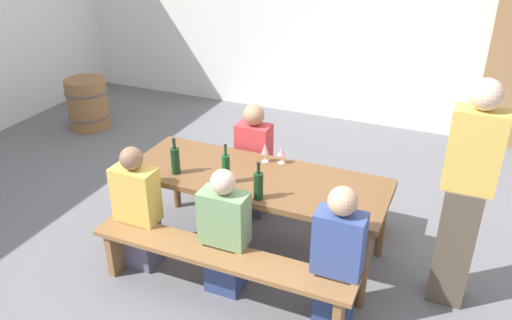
% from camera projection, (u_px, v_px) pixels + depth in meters
% --- Properties ---
extents(ground_plane, '(24.00, 24.00, 0.00)m').
position_uv_depth(ground_plane, '(256.00, 249.00, 4.63)').
color(ground_plane, slate).
extents(back_wall, '(14.00, 0.20, 3.20)m').
position_uv_depth(back_wall, '(359.00, 3.00, 6.69)').
color(back_wall, silver).
rests_on(back_wall, ground).
extents(tasting_table, '(2.21, 0.82, 0.75)m').
position_uv_depth(tasting_table, '(256.00, 184.00, 4.33)').
color(tasting_table, brown).
rests_on(tasting_table, ground).
extents(bench_near, '(2.11, 0.30, 0.45)m').
position_uv_depth(bench_near, '(219.00, 263.00, 3.89)').
color(bench_near, olive).
rests_on(bench_near, ground).
extents(bench_far, '(2.11, 0.30, 0.45)m').
position_uv_depth(bench_far, '(285.00, 179.00, 5.05)').
color(bench_far, olive).
rests_on(bench_far, ground).
extents(wine_bottle_0, '(0.08, 0.08, 0.32)m').
position_uv_depth(wine_bottle_0, '(175.00, 160.00, 4.28)').
color(wine_bottle_0, '#143319').
rests_on(wine_bottle_0, tasting_table).
extents(wine_bottle_1, '(0.08, 0.08, 0.31)m').
position_uv_depth(wine_bottle_1, '(258.00, 185.00, 3.92)').
color(wine_bottle_1, '#143319').
rests_on(wine_bottle_1, tasting_table).
extents(wine_bottle_2, '(0.07, 0.07, 0.35)m').
position_uv_depth(wine_bottle_2, '(226.00, 168.00, 4.13)').
color(wine_bottle_2, '#194723').
rests_on(wine_bottle_2, tasting_table).
extents(wine_glass_0, '(0.07, 0.07, 0.18)m').
position_uv_depth(wine_glass_0, '(265.00, 149.00, 4.47)').
color(wine_glass_0, silver).
rests_on(wine_glass_0, tasting_table).
extents(wine_glass_1, '(0.07, 0.07, 0.15)m').
position_uv_depth(wine_glass_1, '(281.00, 152.00, 4.45)').
color(wine_glass_1, silver).
rests_on(wine_glass_1, tasting_table).
extents(seated_guest_near_0, '(0.36, 0.24, 1.10)m').
position_uv_depth(seated_guest_near_0, '(138.00, 211.00, 4.23)').
color(seated_guest_near_0, '#57536D').
rests_on(seated_guest_near_0, ground).
extents(seated_guest_near_1, '(0.37, 0.24, 1.07)m').
position_uv_depth(seated_guest_near_1, '(225.00, 235.00, 3.95)').
color(seated_guest_near_1, navy).
rests_on(seated_guest_near_1, ground).
extents(seated_guest_near_2, '(0.35, 0.24, 1.13)m').
position_uv_depth(seated_guest_near_2, '(337.00, 260.00, 3.62)').
color(seated_guest_near_2, navy).
rests_on(seated_guest_near_2, ground).
extents(seated_guest_far_0, '(0.32, 0.24, 1.15)m').
position_uv_depth(seated_guest_far_0, '(254.00, 163.00, 4.93)').
color(seated_guest_far_0, '#4C4058').
rests_on(seated_guest_far_0, ground).
extents(standing_host, '(0.36, 0.24, 1.80)m').
position_uv_depth(standing_host, '(464.00, 200.00, 3.69)').
color(standing_host, brown).
rests_on(standing_host, ground).
extents(wine_barrel, '(0.57, 0.57, 0.68)m').
position_uv_depth(wine_barrel, '(88.00, 103.00, 6.96)').
color(wine_barrel, olive).
rests_on(wine_barrel, ground).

